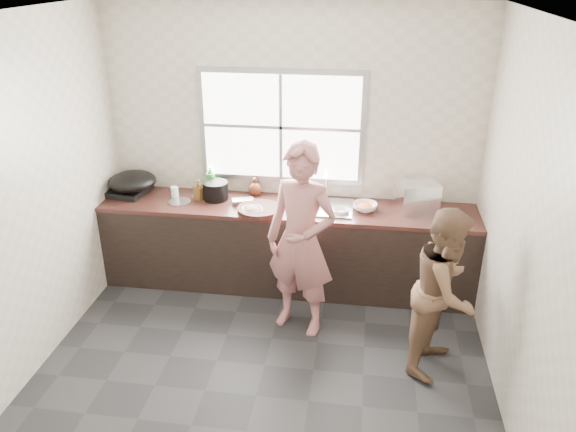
# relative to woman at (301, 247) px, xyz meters

# --- Properties ---
(floor) EXTENTS (3.60, 3.20, 0.01)m
(floor) POSITION_rel_woman_xyz_m (-0.22, -0.59, -0.80)
(floor) COLOR #252527
(floor) RESTS_ON ground
(ceiling) EXTENTS (3.60, 3.20, 0.01)m
(ceiling) POSITION_rel_woman_xyz_m (-0.22, -0.59, 1.91)
(ceiling) COLOR silver
(ceiling) RESTS_ON wall_back
(wall_back) EXTENTS (3.60, 0.01, 2.70)m
(wall_back) POSITION_rel_woman_xyz_m (-0.22, 1.01, 0.55)
(wall_back) COLOR beige
(wall_back) RESTS_ON ground
(wall_left) EXTENTS (0.01, 3.20, 2.70)m
(wall_left) POSITION_rel_woman_xyz_m (-2.03, -0.59, 0.55)
(wall_left) COLOR beige
(wall_left) RESTS_ON ground
(wall_right) EXTENTS (0.01, 3.20, 2.70)m
(wall_right) POSITION_rel_woman_xyz_m (1.58, -0.59, 0.55)
(wall_right) COLOR beige
(wall_right) RESTS_ON ground
(wall_front) EXTENTS (3.60, 0.01, 2.70)m
(wall_front) POSITION_rel_woman_xyz_m (-0.22, -2.20, 0.55)
(wall_front) COLOR silver
(wall_front) RESTS_ON ground
(cabinet) EXTENTS (3.60, 0.62, 0.82)m
(cabinet) POSITION_rel_woman_xyz_m (-0.22, 0.70, -0.39)
(cabinet) COLOR black
(cabinet) RESTS_ON floor
(countertop) EXTENTS (3.60, 0.64, 0.04)m
(countertop) POSITION_rel_woman_xyz_m (-0.22, 0.70, 0.04)
(countertop) COLOR #371B16
(countertop) RESTS_ON cabinet
(sink) EXTENTS (0.55, 0.45, 0.02)m
(sink) POSITION_rel_woman_xyz_m (0.13, 0.70, 0.07)
(sink) COLOR silver
(sink) RESTS_ON countertop
(faucet) EXTENTS (0.02, 0.02, 0.30)m
(faucet) POSITION_rel_woman_xyz_m (0.13, 0.90, 0.21)
(faucet) COLOR silver
(faucet) RESTS_ON countertop
(window_frame) EXTENTS (1.60, 0.05, 1.10)m
(window_frame) POSITION_rel_woman_xyz_m (-0.32, 1.00, 0.75)
(window_frame) COLOR #9EA0A5
(window_frame) RESTS_ON wall_back
(window_glazing) EXTENTS (1.50, 0.01, 1.00)m
(window_glazing) POSITION_rel_woman_xyz_m (-0.32, 0.97, 0.75)
(window_glazing) COLOR white
(window_glazing) RESTS_ON window_frame
(woman) EXTENTS (0.68, 0.55, 1.59)m
(woman) POSITION_rel_woman_xyz_m (0.00, 0.00, 0.00)
(woman) COLOR #B9706F
(woman) RESTS_ON floor
(person_side) EXTENTS (0.74, 0.82, 1.37)m
(person_side) POSITION_rel_woman_xyz_m (1.16, -0.35, -0.11)
(person_side) COLOR brown
(person_side) RESTS_ON floor
(cutting_board) EXTENTS (0.54, 0.54, 0.04)m
(cutting_board) POSITION_rel_woman_xyz_m (-0.46, 0.53, 0.08)
(cutting_board) COLOR black
(cutting_board) RESTS_ON countertop
(cleaver) EXTENTS (0.23, 0.16, 0.01)m
(cleaver) POSITION_rel_woman_xyz_m (-0.65, 0.69, 0.11)
(cleaver) COLOR silver
(cleaver) RESTS_ON cutting_board
(bowl_mince) EXTENTS (0.25, 0.25, 0.05)m
(bowl_mince) POSITION_rel_woman_xyz_m (-0.52, 0.49, 0.09)
(bowl_mince) COLOR white
(bowl_mince) RESTS_ON countertop
(bowl_crabs) EXTENTS (0.18, 0.18, 0.06)m
(bowl_crabs) POSITION_rel_woman_xyz_m (0.52, 0.70, 0.09)
(bowl_crabs) COLOR white
(bowl_crabs) RESTS_ON countertop
(bowl_held) EXTENTS (0.24, 0.24, 0.06)m
(bowl_held) POSITION_rel_woman_xyz_m (0.30, 0.60, 0.09)
(bowl_held) COLOR white
(bowl_held) RESTS_ON countertop
(black_pot) EXTENTS (0.32, 0.32, 0.18)m
(black_pot) POSITION_rel_woman_xyz_m (-0.94, 0.77, 0.15)
(black_pot) COLOR black
(black_pot) RESTS_ON countertop
(plate_food) EXTENTS (0.25, 0.25, 0.02)m
(plate_food) POSITION_rel_woman_xyz_m (-1.02, 0.88, 0.07)
(plate_food) COLOR silver
(plate_food) RESTS_ON countertop
(bottle_green) EXTENTS (0.12, 0.12, 0.29)m
(bottle_green) POSITION_rel_woman_xyz_m (-1.03, 0.92, 0.21)
(bottle_green) COLOR green
(bottle_green) RESTS_ON countertop
(bottle_brown_tall) EXTENTS (0.11, 0.11, 0.19)m
(bottle_brown_tall) POSITION_rel_woman_xyz_m (-1.10, 0.74, 0.16)
(bottle_brown_tall) COLOR #4C3113
(bottle_brown_tall) RESTS_ON countertop
(bottle_brown_short) EXTENTS (0.17, 0.17, 0.16)m
(bottle_brown_short) POSITION_rel_woman_xyz_m (-0.58, 0.93, 0.15)
(bottle_brown_short) COLOR #4A2312
(bottle_brown_short) RESTS_ON countertop
(glass_jar) EXTENTS (0.09, 0.09, 0.10)m
(glass_jar) POSITION_rel_woman_xyz_m (-1.36, 0.76, 0.12)
(glass_jar) COLOR white
(glass_jar) RESTS_ON countertop
(burner) EXTENTS (0.45, 0.45, 0.06)m
(burner) POSITION_rel_woman_xyz_m (-1.87, 0.79, 0.09)
(burner) COLOR black
(burner) RESTS_ON countertop
(wok) EXTENTS (0.61, 0.61, 0.18)m
(wok) POSITION_rel_woman_xyz_m (-1.78, 0.75, 0.21)
(wok) COLOR black
(wok) RESTS_ON burner
(dish_rack) EXTENTS (0.41, 0.33, 0.27)m
(dish_rack) POSITION_rel_woman_xyz_m (1.00, 0.78, 0.20)
(dish_rack) COLOR white
(dish_rack) RESTS_ON countertop
(pot_lid_left) EXTENTS (0.28, 0.28, 0.01)m
(pot_lid_left) POSITION_rel_woman_xyz_m (-1.27, 0.64, 0.07)
(pot_lid_left) COLOR #B7BABF
(pot_lid_left) RESTS_ON countertop
(pot_lid_right) EXTENTS (0.27, 0.27, 0.01)m
(pot_lid_right) POSITION_rel_woman_xyz_m (-1.07, 0.81, 0.07)
(pot_lid_right) COLOR #B1B3B8
(pot_lid_right) RESTS_ON countertop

